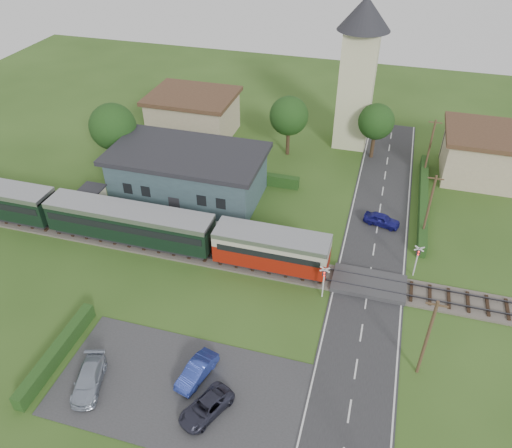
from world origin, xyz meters
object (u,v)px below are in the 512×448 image
(equipment_hut, at_px, (93,199))
(car_park_silver, at_px, (89,380))
(church_tower, at_px, (359,64))
(crossing_signal_far, at_px, (417,257))
(crossing_signal_near, at_px, (324,278))
(car_park_blue, at_px, (197,371))
(house_west, at_px, (193,114))
(car_on_road, at_px, (382,220))
(house_east, at_px, (482,153))
(pedestrian_far, at_px, (95,204))
(train, at_px, (99,217))
(station_building, at_px, (188,174))
(pedestrian_near, at_px, (247,233))
(car_park_dark, at_px, (206,407))

(equipment_hut, bearing_deg, car_park_silver, -60.63)
(church_tower, distance_m, crossing_signal_far, 26.39)
(crossing_signal_near, bearing_deg, car_park_blue, -124.27)
(house_west, height_order, crossing_signal_near, house_west)
(crossing_signal_near, xyz_separation_m, car_on_road, (3.91, 11.57, -1.49))
(car_on_road, bearing_deg, equipment_hut, 113.89)
(house_east, relative_size, pedestrian_far, 5.38)
(house_west, relative_size, crossing_signal_near, 3.30)
(car_park_silver, bearing_deg, crossing_signal_far, 23.93)
(crossing_signal_near, distance_m, car_on_road, 12.30)
(train, relative_size, pedestrian_far, 26.43)
(train, distance_m, car_on_road, 27.32)
(train, bearing_deg, crossing_signal_near, -6.31)
(station_building, relative_size, car_park_blue, 4.25)
(train, xyz_separation_m, crossing_signal_far, (28.98, 2.39, -0.04))
(church_tower, height_order, pedestrian_near, church_tower)
(equipment_hut, relative_size, station_building, 0.16)
(equipment_hut, height_order, church_tower, church_tower)
(house_east, xyz_separation_m, crossing_signal_far, (-6.40, -19.61, -0.66))
(car_park_blue, bearing_deg, pedestrian_far, 151.55)
(train, height_order, car_on_road, train)
(house_west, bearing_deg, station_building, -70.35)
(church_tower, xyz_separation_m, crossing_signal_near, (1.40, -28.41, -8.08))
(car_park_dark, bearing_deg, house_east, 87.87)
(house_west, relative_size, car_park_blue, 2.87)
(train, distance_m, car_park_silver, 17.41)
(pedestrian_near, bearing_deg, house_east, -131.40)
(car_park_blue, xyz_separation_m, car_park_silver, (-6.86, -2.71, -0.00))
(car_park_blue, distance_m, car_park_silver, 7.37)
(crossing_signal_near, bearing_deg, car_on_road, 71.32)
(equipment_hut, height_order, crossing_signal_far, crossing_signal_far)
(car_on_road, bearing_deg, train, 121.63)
(station_building, height_order, crossing_signal_near, station_building)
(train, distance_m, car_park_dark, 22.37)
(house_west, relative_size, car_park_dark, 2.73)
(house_west, relative_size, crossing_signal_far, 3.30)
(church_tower, distance_m, pedestrian_near, 25.86)
(station_building, height_order, pedestrian_far, station_building)
(station_building, xyz_separation_m, train, (-5.38, -8.99, -0.52))
(train, bearing_deg, station_building, 59.11)
(church_tower, relative_size, car_park_silver, 4.14)
(house_west, bearing_deg, house_east, -1.64)
(crossing_signal_far, relative_size, car_park_dark, 0.83)
(station_building, distance_m, crossing_signal_far, 24.51)
(car_park_silver, distance_m, car_park_dark, 8.46)
(church_tower, height_order, pedestrian_far, church_tower)
(crossing_signal_far, height_order, car_park_silver, crossing_signal_far)
(church_tower, bearing_deg, station_building, -131.41)
(house_east, bearing_deg, car_park_blue, -120.72)
(car_park_dark, bearing_deg, car_park_silver, -153.23)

